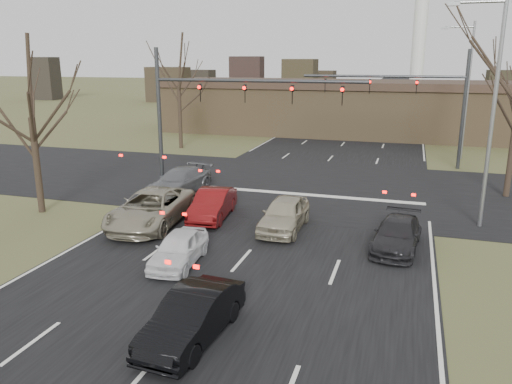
% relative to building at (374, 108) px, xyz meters
% --- Properties ---
extents(ground, '(360.00, 360.00, 0.00)m').
position_rel_building_xyz_m(ground, '(-2.00, -38.00, -2.67)').
color(ground, '#51552D').
rests_on(ground, ground).
extents(road_main, '(14.00, 300.00, 0.02)m').
position_rel_building_xyz_m(road_main, '(-2.00, 22.00, -2.66)').
color(road_main, black).
rests_on(road_main, ground).
extents(road_cross, '(200.00, 14.00, 0.02)m').
position_rel_building_xyz_m(road_cross, '(-2.00, -23.00, -2.65)').
color(road_cross, black).
rests_on(road_cross, ground).
extents(building, '(42.40, 10.40, 5.30)m').
position_rel_building_xyz_m(building, '(0.00, 0.00, 0.00)').
color(building, brown).
rests_on(building, ground).
extents(mast_arm_near, '(12.12, 0.24, 8.00)m').
position_rel_building_xyz_m(mast_arm_near, '(-7.23, -25.00, 2.41)').
color(mast_arm_near, '#383A3D').
rests_on(mast_arm_near, ground).
extents(mast_arm_far, '(11.12, 0.24, 8.00)m').
position_rel_building_xyz_m(mast_arm_far, '(4.18, -15.00, 2.35)').
color(mast_arm_far, '#383A3D').
rests_on(mast_arm_far, ground).
extents(streetlight_right_near, '(2.34, 0.25, 10.00)m').
position_rel_building_xyz_m(streetlight_right_near, '(6.82, -28.00, 2.92)').
color(streetlight_right_near, gray).
rests_on(streetlight_right_near, ground).
extents(streetlight_right_far, '(2.34, 0.25, 10.00)m').
position_rel_building_xyz_m(streetlight_right_far, '(7.32, -11.00, 2.92)').
color(streetlight_right_far, gray).
rests_on(streetlight_right_far, ground).
extents(tree_left_near, '(5.10, 5.10, 8.50)m').
position_rel_building_xyz_m(tree_left_near, '(-13.50, -32.00, 3.90)').
color(tree_left_near, black).
rests_on(tree_left_near, ground).
extents(tree_left_far, '(5.70, 5.70, 9.50)m').
position_rel_building_xyz_m(tree_left_far, '(-15.00, -13.00, 4.68)').
color(tree_left_far, black).
rests_on(tree_left_far, ground).
extents(car_silver_suv, '(3.06, 5.87, 1.58)m').
position_rel_building_xyz_m(car_silver_suv, '(-7.28, -32.22, -1.88)').
color(car_silver_suv, '#9F9880').
rests_on(car_silver_suv, ground).
extents(car_white_sedan, '(1.75, 3.68, 1.21)m').
position_rel_building_xyz_m(car_white_sedan, '(-4.10, -35.94, -2.06)').
color(car_white_sedan, white).
rests_on(car_white_sedan, ground).
extents(car_black_hatch, '(1.69, 4.12, 1.33)m').
position_rel_building_xyz_m(car_black_hatch, '(-1.50, -40.49, -2.00)').
color(car_black_hatch, black).
rests_on(car_black_hatch, ground).
extents(car_charcoal_sedan, '(2.05, 4.25, 1.19)m').
position_rel_building_xyz_m(car_charcoal_sedan, '(3.49, -31.99, -2.07)').
color(car_charcoal_sedan, black).
rests_on(car_charcoal_sedan, ground).
extents(car_grey_ahead, '(2.59, 5.03, 1.40)m').
position_rel_building_xyz_m(car_grey_ahead, '(-8.50, -26.72, -1.97)').
color(car_grey_ahead, slate).
rests_on(car_grey_ahead, ground).
extents(car_red_ahead, '(1.92, 4.29, 1.37)m').
position_rel_building_xyz_m(car_red_ahead, '(-5.00, -30.44, -1.98)').
color(car_red_ahead, '#620E0F').
rests_on(car_red_ahead, ground).
extents(car_silver_ahead, '(1.71, 4.24, 1.44)m').
position_rel_building_xyz_m(car_silver_ahead, '(-1.35, -31.05, -1.94)').
color(car_silver_ahead, '#BAB297').
rests_on(car_silver_ahead, ground).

